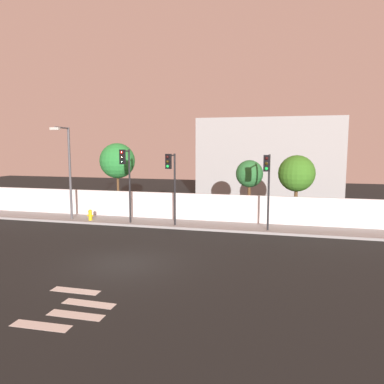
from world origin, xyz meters
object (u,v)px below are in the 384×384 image
at_px(roadside_tree_midleft, 249,174).
at_px(roadside_tree_midright, 297,174).
at_px(traffic_light_right, 268,176).
at_px(fire_hydrant, 90,214).
at_px(street_lamp_curbside, 68,165).
at_px(traffic_light_center, 126,170).
at_px(traffic_light_left, 171,174).
at_px(roadside_tree_leftmost, 117,161).

relative_size(roadside_tree_midleft, roadside_tree_midright, 0.92).
bearing_deg(roadside_tree_midright, traffic_light_right, -113.61).
height_order(traffic_light_right, fire_hydrant, traffic_light_right).
distance_m(traffic_light_right, street_lamp_curbside, 13.24).
distance_m(traffic_light_center, roadside_tree_midleft, 8.22).
height_order(traffic_light_center, traffic_light_right, traffic_light_center).
height_order(street_lamp_curbside, roadside_tree_midright, street_lamp_curbside).
bearing_deg(fire_hydrant, traffic_light_right, -4.27).
bearing_deg(traffic_light_right, roadside_tree_midleft, 109.80).
relative_size(traffic_light_center, roadside_tree_midright, 1.05).
bearing_deg(street_lamp_curbside, traffic_light_right, -3.34).
distance_m(traffic_light_center, fire_hydrant, 4.29).
bearing_deg(traffic_light_center, traffic_light_left, 1.07).
bearing_deg(street_lamp_curbside, fire_hydrant, 3.96).
xyz_separation_m(fire_hydrant, roadside_tree_midleft, (10.34, 2.97, 2.70)).
relative_size(roadside_tree_leftmost, roadside_tree_midright, 1.18).
height_order(fire_hydrant, roadside_tree_midright, roadside_tree_midright).
bearing_deg(traffic_light_center, street_lamp_curbside, 173.84).
relative_size(traffic_light_left, traffic_light_right, 1.00).
distance_m(street_lamp_curbside, fire_hydrant, 3.63).
distance_m(traffic_light_left, roadside_tree_midleft, 5.64).
relative_size(traffic_light_center, traffic_light_right, 1.06).
bearing_deg(roadside_tree_leftmost, traffic_light_center, -57.39).
distance_m(traffic_light_left, roadside_tree_midright, 8.26).
height_order(traffic_light_left, fire_hydrant, traffic_light_left).
distance_m(traffic_light_left, traffic_light_right, 5.81).
bearing_deg(roadside_tree_midright, street_lamp_curbside, -168.33).
relative_size(traffic_light_center, roadside_tree_leftmost, 0.89).
bearing_deg(roadside_tree_leftmost, roadside_tree_midright, 0.00).
xyz_separation_m(street_lamp_curbside, roadside_tree_midright, (14.89, 3.08, -0.52)).
xyz_separation_m(traffic_light_center, roadside_tree_midleft, (7.40, 3.55, -0.38)).
xyz_separation_m(traffic_light_left, street_lamp_curbside, (-7.41, 0.42, 0.41)).
distance_m(traffic_light_center, traffic_light_right, 8.79).
bearing_deg(fire_hydrant, street_lamp_curbside, -176.04).
height_order(fire_hydrant, roadside_tree_leftmost, roadside_tree_leftmost).
bearing_deg(traffic_light_right, roadside_tree_leftmost, 160.81).
xyz_separation_m(roadside_tree_leftmost, roadside_tree_midright, (12.74, 0.00, -0.71)).
bearing_deg(traffic_light_left, traffic_light_right, -3.45).
height_order(traffic_light_right, roadside_tree_leftmost, roadside_tree_leftmost).
relative_size(traffic_light_left, street_lamp_curbside, 0.73).
distance_m(traffic_light_left, traffic_light_center, 2.99).
bearing_deg(street_lamp_curbside, roadside_tree_leftmost, 55.04).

